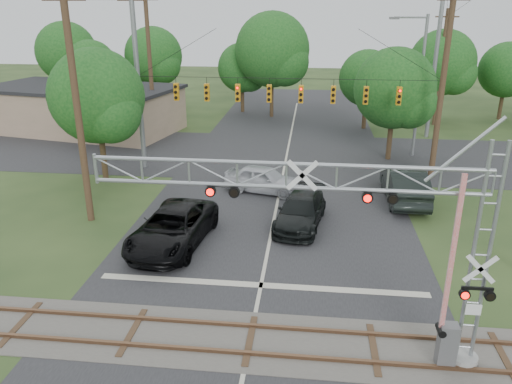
# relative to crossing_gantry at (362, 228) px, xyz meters

# --- Properties ---
(ground) EXTENTS (160.00, 160.00, 0.00)m
(ground) POSITION_rel_crossing_gantry_xyz_m (-3.27, -1.64, -4.44)
(ground) COLOR #283D1C
(ground) RESTS_ON ground
(road_main) EXTENTS (14.00, 90.00, 0.02)m
(road_main) POSITION_rel_crossing_gantry_xyz_m (-3.27, 8.36, -4.43)
(road_main) COLOR #252528
(road_main) RESTS_ON ground
(road_cross) EXTENTS (90.00, 12.00, 0.02)m
(road_cross) POSITION_rel_crossing_gantry_xyz_m (-3.27, 22.36, -4.43)
(road_cross) COLOR #252528
(road_cross) RESTS_ON ground
(railroad_track) EXTENTS (90.00, 3.20, 0.17)m
(railroad_track) POSITION_rel_crossing_gantry_xyz_m (-3.27, 0.36, -4.41)
(railroad_track) COLOR #49453F
(railroad_track) RESTS_ON ground
(crossing_gantry) EXTENTS (11.64, 0.91, 7.08)m
(crossing_gantry) POSITION_rel_crossing_gantry_xyz_m (0.00, 0.00, 0.00)
(crossing_gantry) COLOR gray
(crossing_gantry) RESTS_ON ground
(traffic_signal_span) EXTENTS (19.34, 0.36, 11.50)m
(traffic_signal_span) POSITION_rel_crossing_gantry_xyz_m (-2.41, 18.36, 1.18)
(traffic_signal_span) COLOR slate
(traffic_signal_span) RESTS_ON ground
(pickup_black) EXTENTS (3.47, 6.39, 1.70)m
(pickup_black) POSITION_rel_crossing_gantry_xyz_m (-7.66, 7.01, -3.59)
(pickup_black) COLOR black
(pickup_black) RESTS_ON ground
(car_dark) EXTENTS (2.84, 5.39, 1.49)m
(car_dark) POSITION_rel_crossing_gantry_xyz_m (-1.91, 9.89, -3.70)
(car_dark) COLOR black
(car_dark) RESTS_ON ground
(sedan_silver) EXTENTS (4.93, 2.92, 1.57)m
(sedan_silver) POSITION_rel_crossing_gantry_xyz_m (-4.22, 14.45, -3.66)
(sedan_silver) COLOR #B6B7BE
(sedan_silver) RESTS_ON ground
(suv_dark) EXTENTS (2.03, 5.76, 1.90)m
(suv_dark) POSITION_rel_crossing_gantry_xyz_m (3.80, 13.95, -3.49)
(suv_dark) COLOR black
(suv_dark) RESTS_ON ground
(commercial_building) EXTENTS (17.90, 11.59, 3.86)m
(commercial_building) POSITION_rel_crossing_gantry_xyz_m (-21.56, 28.20, -2.51)
(commercial_building) COLOR #8C755D
(commercial_building) RESTS_ON ground
(streetlight) EXTENTS (2.63, 0.27, 9.85)m
(streetlight) POSITION_rel_crossing_gantry_xyz_m (5.74, 23.30, 1.07)
(streetlight) COLOR slate
(streetlight) RESTS_ON ground
(utility_poles) EXTENTS (26.53, 28.24, 13.96)m
(utility_poles) POSITION_rel_crossing_gantry_xyz_m (0.02, 20.61, 1.84)
(utility_poles) COLOR #3F301D
(utility_poles) RESTS_ON ground
(treeline) EXTENTS (55.97, 29.29, 9.99)m
(treeline) POSITION_rel_crossing_gantry_xyz_m (-3.80, 33.64, 1.02)
(treeline) COLOR #3D2D1B
(treeline) RESTS_ON ground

